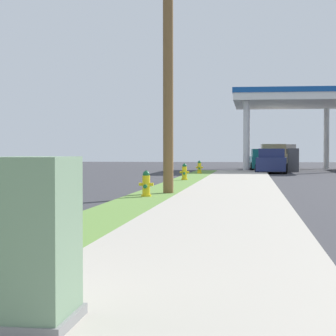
{
  "coord_description": "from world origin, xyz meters",
  "views": [
    {
      "loc": [
        3.64,
        -4.57,
        1.43
      ],
      "look_at": [
        0.87,
        17.31,
        0.85
      ],
      "focal_mm": 70.3,
      "sensor_mm": 36.0,
      "label": 1
    }
  ],
  "objects": [
    {
      "name": "car_teal_by_near_pump",
      "position": [
        4.49,
        45.04,
        0.72
      ],
      "size": [
        2.15,
        4.59,
        1.57
      ],
      "color": "#197075",
      "rests_on": "ground"
    },
    {
      "name": "fire_hydrant_fourth",
      "position": [
        0.66,
        33.52,
        0.45
      ],
      "size": [
        0.42,
        0.38,
        0.74
      ],
      "color": "yellow",
      "rests_on": "grass_verge"
    },
    {
      "name": "truck_silver_on_apron",
      "position": [
        6.31,
        51.6,
        0.91
      ],
      "size": [
        2.22,
        5.44,
        1.97
      ],
      "color": "#BCBCC1",
      "rests_on": "ground"
    },
    {
      "name": "car_navy_by_far_pump",
      "position": [
        4.97,
        38.04,
        0.72
      ],
      "size": [
        2.2,
        4.61,
        1.57
      ],
      "color": "navy",
      "rests_on": "ground"
    },
    {
      "name": "fire_hydrant_third",
      "position": [
        0.66,
        24.86,
        0.45
      ],
      "size": [
        0.42,
        0.37,
        0.74
      ],
      "color": "yellow",
      "rests_on": "grass_verge"
    },
    {
      "name": "fire_hydrant_second",
      "position": [
        0.66,
        14.01,
        0.45
      ],
      "size": [
        0.42,
        0.38,
        0.74
      ],
      "color": "yellow",
      "rests_on": "grass_verge"
    },
    {
      "name": "utility_pole_midground",
      "position": [
        1.07,
        15.77,
        4.46
      ],
      "size": [
        0.42,
        1.4,
        8.52
      ],
      "color": "brown",
      "rests_on": "grass_verge"
    },
    {
      "name": "truck_tan_at_forecourt",
      "position": [
        5.33,
        49.03,
        0.91
      ],
      "size": [
        2.35,
        5.48,
        1.97
      ],
      "color": "tan",
      "rests_on": "ground"
    },
    {
      "name": "utility_cabinet",
      "position": [
        2.05,
        0.17,
        0.71
      ],
      "size": [
        0.58,
        0.81,
        1.26
      ],
      "color": "slate",
      "rests_on": "sidewalk_slab"
    }
  ]
}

